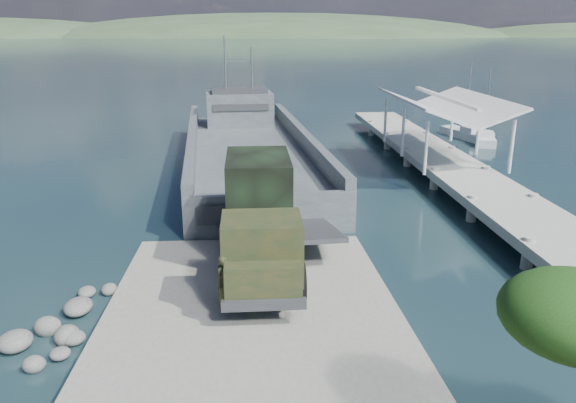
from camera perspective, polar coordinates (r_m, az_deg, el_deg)
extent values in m
plane|color=#172E37|center=(19.21, -3.58, -12.73)|extent=(1400.00, 1400.00, 0.00)
cube|color=gray|center=(18.22, -3.55, -13.62)|extent=(10.00, 18.00, 0.50)
cube|color=#9F9F95|center=(38.00, 16.03, 3.56)|extent=(4.00, 44.00, 0.50)
cube|color=#3D4448|center=(39.95, -4.02, 3.98)|extent=(10.22, 28.06, 2.29)
cube|color=#3D4448|center=(39.50, -9.69, 6.15)|extent=(2.53, 27.50, 1.19)
cube|color=#3D4448|center=(40.06, 1.46, 6.54)|extent=(2.53, 27.50, 1.19)
cube|color=#3D4448|center=(26.71, -1.75, -1.66)|extent=(8.26, 0.96, 2.39)
cube|color=#3D4448|center=(48.50, -4.95, 9.37)|extent=(5.76, 4.06, 2.75)
cube|color=#303236|center=(48.31, -5.00, 11.20)|extent=(4.79, 3.26, 0.37)
cylinder|color=gray|center=(48.08, -6.41, 13.65)|extent=(0.15, 0.15, 4.59)
cylinder|color=gray|center=(48.24, -3.71, 13.19)|extent=(0.15, 0.15, 3.67)
cylinder|color=black|center=(19.44, -6.28, -8.43)|extent=(0.48, 1.39, 1.39)
cylinder|color=black|center=(19.49, 1.03, -8.25)|extent=(0.48, 1.39, 1.39)
cylinder|color=black|center=(22.77, -5.99, -4.46)|extent=(0.48, 1.39, 1.39)
cylinder|color=black|center=(22.81, 0.21, -4.32)|extent=(0.48, 1.39, 1.39)
cylinder|color=black|center=(24.77, -5.86, -2.63)|extent=(0.48, 1.39, 1.39)
cylinder|color=black|center=(24.81, -0.17, -2.50)|extent=(0.48, 1.39, 1.39)
cube|color=black|center=(22.10, -2.85, -4.62)|extent=(2.35, 8.12, 0.27)
cube|color=black|center=(19.01, -2.68, -4.73)|extent=(2.67, 2.14, 2.14)
cube|color=black|center=(18.05, -2.54, -7.83)|extent=(2.46, 0.96, 1.07)
cube|color=black|center=(23.37, -2.96, -2.40)|extent=(2.67, 4.92, 0.37)
cube|color=black|center=(23.10, -3.03, 1.39)|extent=(2.57, 4.06, 2.67)
cube|color=#303236|center=(17.85, -2.46, -10.42)|extent=(2.67, 0.27, 0.32)
imported|color=black|center=(18.48, -6.40, -9.23)|extent=(0.76, 0.74, 1.76)
cube|color=silver|center=(51.71, 19.24, 5.94)|extent=(3.11, 5.57, 0.87)
cube|color=silver|center=(50.66, 19.40, 6.37)|extent=(1.77, 1.90, 0.58)
cylinder|color=gray|center=(51.23, 19.59, 9.39)|extent=(0.10, 0.10, 5.83)
cube|color=silver|center=(53.40, 17.52, 6.45)|extent=(3.02, 5.90, 0.93)
cube|color=silver|center=(52.48, 18.24, 6.89)|extent=(1.81, 1.96, 0.62)
cylinder|color=gray|center=(52.91, 17.85, 10.01)|extent=(0.10, 0.10, 6.18)
ellipsoid|color=#1A3C10|center=(10.77, 27.20, -10.15)|extent=(2.50, 2.50, 1.43)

